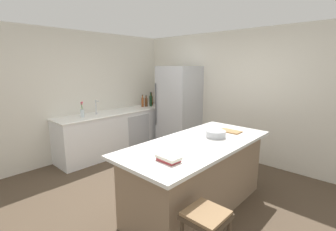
{
  "coord_description": "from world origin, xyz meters",
  "views": [
    {
      "loc": [
        2.25,
        -2.29,
        1.9
      ],
      "look_at": [
        -0.67,
        0.87,
        1.0
      ],
      "focal_mm": 25.36,
      "sensor_mm": 36.0,
      "label": 1
    }
  ],
  "objects_px": {
    "syrup_bottle": "(146,102)",
    "vinegar_bottle": "(143,102)",
    "soda_bottle": "(157,100)",
    "whiskey_bottle": "(151,100)",
    "cutting_board": "(230,131)",
    "wine_bottle": "(151,101)",
    "flower_vase": "(82,112)",
    "refrigerator": "(179,108)",
    "sink_faucet": "(96,107)",
    "hot_sauce_bottle": "(158,101)",
    "bar_stool": "(206,224)",
    "cookbook_stack": "(169,158)",
    "mixing_bowl": "(216,134)",
    "kitchen_island": "(197,175)"
  },
  "relations": [
    {
      "from": "syrup_bottle",
      "to": "vinegar_bottle",
      "type": "xyz_separation_m",
      "value": [
        -0.03,
        -0.09,
        0.01
      ]
    },
    {
      "from": "soda_bottle",
      "to": "syrup_bottle",
      "type": "xyz_separation_m",
      "value": [
        -0.11,
        -0.29,
        -0.02
      ]
    },
    {
      "from": "soda_bottle",
      "to": "whiskey_bottle",
      "type": "relative_size",
      "value": 1.03
    },
    {
      "from": "cutting_board",
      "to": "wine_bottle",
      "type": "bearing_deg",
      "value": 162.29
    },
    {
      "from": "flower_vase",
      "to": "whiskey_bottle",
      "type": "xyz_separation_m",
      "value": [
        -0.03,
        1.89,
        0.02
      ]
    },
    {
      "from": "refrigerator",
      "to": "syrup_bottle",
      "type": "height_order",
      "value": "refrigerator"
    },
    {
      "from": "sink_faucet",
      "to": "syrup_bottle",
      "type": "xyz_separation_m",
      "value": [
        0.03,
        1.36,
        -0.04
      ]
    },
    {
      "from": "refrigerator",
      "to": "cutting_board",
      "type": "height_order",
      "value": "refrigerator"
    },
    {
      "from": "hot_sauce_bottle",
      "to": "soda_bottle",
      "type": "bearing_deg",
      "value": -47.06
    },
    {
      "from": "bar_stool",
      "to": "cookbook_stack",
      "type": "height_order",
      "value": "cookbook_stack"
    },
    {
      "from": "refrigerator",
      "to": "sink_faucet",
      "type": "xyz_separation_m",
      "value": [
        -0.92,
        -1.57,
        0.12
      ]
    },
    {
      "from": "whiskey_bottle",
      "to": "refrigerator",
      "type": "bearing_deg",
      "value": 1.0
    },
    {
      "from": "cutting_board",
      "to": "mixing_bowl",
      "type": "bearing_deg",
      "value": -91.62
    },
    {
      "from": "flower_vase",
      "to": "wine_bottle",
      "type": "distance_m",
      "value": 1.8
    },
    {
      "from": "cookbook_stack",
      "to": "syrup_bottle",
      "type": "bearing_deg",
      "value": 141.63
    },
    {
      "from": "bar_stool",
      "to": "refrigerator",
      "type": "bearing_deg",
      "value": 134.09
    },
    {
      "from": "wine_bottle",
      "to": "cookbook_stack",
      "type": "height_order",
      "value": "wine_bottle"
    },
    {
      "from": "kitchen_island",
      "to": "cutting_board",
      "type": "xyz_separation_m",
      "value": [
        0.06,
        0.73,
        0.47
      ]
    },
    {
      "from": "hot_sauce_bottle",
      "to": "syrup_bottle",
      "type": "height_order",
      "value": "syrup_bottle"
    },
    {
      "from": "bar_stool",
      "to": "whiskey_bottle",
      "type": "bearing_deg",
      "value": 143.16
    },
    {
      "from": "whiskey_bottle",
      "to": "bar_stool",
      "type": "bearing_deg",
      "value": -36.84
    },
    {
      "from": "kitchen_island",
      "to": "whiskey_bottle",
      "type": "height_order",
      "value": "whiskey_bottle"
    },
    {
      "from": "wine_bottle",
      "to": "cookbook_stack",
      "type": "distance_m",
      "value": 3.56
    },
    {
      "from": "flower_vase",
      "to": "syrup_bottle",
      "type": "distance_m",
      "value": 1.7
    },
    {
      "from": "flower_vase",
      "to": "wine_bottle",
      "type": "bearing_deg",
      "value": 88.69
    },
    {
      "from": "flower_vase",
      "to": "cookbook_stack",
      "type": "relative_size",
      "value": 1.18
    },
    {
      "from": "syrup_bottle",
      "to": "cutting_board",
      "type": "relative_size",
      "value": 0.85
    },
    {
      "from": "flower_vase",
      "to": "wine_bottle",
      "type": "relative_size",
      "value": 0.88
    },
    {
      "from": "hot_sauce_bottle",
      "to": "syrup_bottle",
      "type": "bearing_deg",
      "value": -91.38
    },
    {
      "from": "kitchen_island",
      "to": "refrigerator",
      "type": "height_order",
      "value": "refrigerator"
    },
    {
      "from": "sink_faucet",
      "to": "vinegar_bottle",
      "type": "height_order",
      "value": "sink_faucet"
    },
    {
      "from": "soda_bottle",
      "to": "mixing_bowl",
      "type": "relative_size",
      "value": 1.25
    },
    {
      "from": "bar_stool",
      "to": "mixing_bowl",
      "type": "relative_size",
      "value": 2.37
    },
    {
      "from": "kitchen_island",
      "to": "mixing_bowl",
      "type": "height_order",
      "value": "mixing_bowl"
    },
    {
      "from": "bar_stool",
      "to": "vinegar_bottle",
      "type": "distance_m",
      "value": 4.06
    },
    {
      "from": "soda_bottle",
      "to": "refrigerator",
      "type": "bearing_deg",
      "value": -5.44
    },
    {
      "from": "kitchen_island",
      "to": "hot_sauce_bottle",
      "type": "distance_m",
      "value": 3.25
    },
    {
      "from": "sink_faucet",
      "to": "soda_bottle",
      "type": "height_order",
      "value": "soda_bottle"
    },
    {
      "from": "vinegar_bottle",
      "to": "syrup_bottle",
      "type": "bearing_deg",
      "value": 70.41
    },
    {
      "from": "wine_bottle",
      "to": "syrup_bottle",
      "type": "height_order",
      "value": "wine_bottle"
    },
    {
      "from": "hot_sauce_bottle",
      "to": "cookbook_stack",
      "type": "relative_size",
      "value": 0.82
    },
    {
      "from": "flower_vase",
      "to": "whiskey_bottle",
      "type": "relative_size",
      "value": 0.93
    },
    {
      "from": "bar_stool",
      "to": "flower_vase",
      "type": "height_order",
      "value": "flower_vase"
    },
    {
      "from": "bar_stool",
      "to": "mixing_bowl",
      "type": "height_order",
      "value": "mixing_bowl"
    },
    {
      "from": "cookbook_stack",
      "to": "vinegar_bottle",
      "type": "bearing_deg",
      "value": 143.13
    },
    {
      "from": "cutting_board",
      "to": "hot_sauce_bottle",
      "type": "bearing_deg",
      "value": 157.16
    },
    {
      "from": "mixing_bowl",
      "to": "cutting_board",
      "type": "relative_size",
      "value": 0.85
    },
    {
      "from": "cookbook_stack",
      "to": "sink_faucet",
      "type": "bearing_deg",
      "value": 163.38
    },
    {
      "from": "soda_bottle",
      "to": "whiskey_bottle",
      "type": "height_order",
      "value": "soda_bottle"
    },
    {
      "from": "soda_bottle",
      "to": "cookbook_stack",
      "type": "distance_m",
      "value": 3.64
    }
  ]
}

